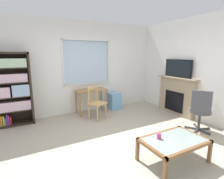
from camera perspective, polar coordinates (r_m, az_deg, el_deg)
ground at (r=3.72m, az=2.04°, el=-16.95°), size 5.99×5.57×0.02m
wall_back_with_window at (r=5.37m, az=-10.64°, el=6.94°), size 4.99×0.15×2.75m
wall_right at (r=5.09m, az=27.96°, el=5.80°), size 0.12×4.77×2.75m
bookshelf at (r=4.92m, az=-30.21°, el=0.34°), size 0.90×0.38×1.82m
desk_under_window at (r=5.22m, az=-6.92°, el=-1.30°), size 0.93×0.47×0.73m
wooden_chair at (r=4.77m, az=-5.21°, el=-4.32°), size 0.54×0.53×0.90m
plastic_drawer_unit at (r=5.69m, az=0.68°, el=-3.73°), size 0.35×0.40×0.54m
fireplace at (r=5.49m, az=20.49°, el=-1.90°), size 0.26×1.30×1.11m
tv at (r=5.35m, az=20.97°, el=6.53°), size 0.06×0.91×0.51m
office_chair at (r=4.41m, az=27.19°, el=-5.68°), size 0.62×0.57×1.00m
coffee_table at (r=3.13m, az=19.74°, el=-16.04°), size 1.05×0.68×0.40m
sippy_cup at (r=3.04m, az=15.28°, el=-14.57°), size 0.07×0.07×0.09m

